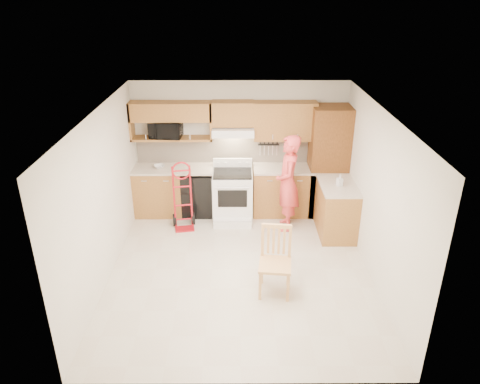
{
  "coord_description": "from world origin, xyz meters",
  "views": [
    {
      "loc": [
        -0.03,
        -5.97,
        4.08
      ],
      "look_at": [
        0.0,
        0.5,
        1.1
      ],
      "focal_mm": 33.98,
      "sensor_mm": 36.0,
      "label": 1
    }
  ],
  "objects_px": {
    "person": "(288,183)",
    "dining_chair": "(275,262)",
    "microwave": "(166,129)",
    "range": "(233,192)",
    "hand_truck": "(183,199)"
  },
  "relations": [
    {
      "from": "person",
      "to": "dining_chair",
      "type": "height_order",
      "value": "person"
    },
    {
      "from": "range",
      "to": "person",
      "type": "bearing_deg",
      "value": -19.73
    },
    {
      "from": "microwave",
      "to": "hand_truck",
      "type": "height_order",
      "value": "microwave"
    },
    {
      "from": "hand_truck",
      "to": "person",
      "type": "bearing_deg",
      "value": -9.78
    },
    {
      "from": "range",
      "to": "person",
      "type": "xyz_separation_m",
      "value": [
        0.98,
        -0.35,
        0.33
      ]
    },
    {
      "from": "person",
      "to": "dining_chair",
      "type": "relative_size",
      "value": 1.75
    },
    {
      "from": "dining_chair",
      "to": "microwave",
      "type": "bearing_deg",
      "value": 131.19
    },
    {
      "from": "dining_chair",
      "to": "person",
      "type": "bearing_deg",
      "value": 86.07
    },
    {
      "from": "microwave",
      "to": "range",
      "type": "xyz_separation_m",
      "value": [
        1.22,
        -0.38,
        -1.11
      ]
    },
    {
      "from": "hand_truck",
      "to": "dining_chair",
      "type": "bearing_deg",
      "value": -61.75
    },
    {
      "from": "person",
      "to": "hand_truck",
      "type": "bearing_deg",
      "value": -87.72
    },
    {
      "from": "range",
      "to": "dining_chair",
      "type": "bearing_deg",
      "value": -74.7
    },
    {
      "from": "person",
      "to": "microwave",
      "type": "bearing_deg",
      "value": -106.17
    },
    {
      "from": "range",
      "to": "hand_truck",
      "type": "bearing_deg",
      "value": -158.4
    },
    {
      "from": "microwave",
      "to": "hand_truck",
      "type": "relative_size",
      "value": 0.5
    }
  ]
}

